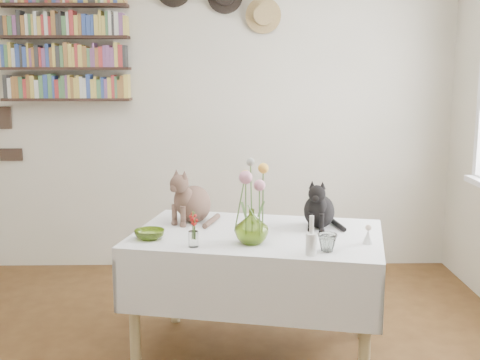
{
  "coord_description": "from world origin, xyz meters",
  "views": [
    {
      "loc": [
        0.18,
        -2.66,
        1.63
      ],
      "look_at": [
        0.24,
        0.49,
        1.05
      ],
      "focal_mm": 45.0,
      "sensor_mm": 36.0,
      "label": 1
    }
  ],
  "objects_px": {
    "black_cat": "(319,202)",
    "flower_vase": "(252,226)",
    "tabby_cat": "(194,194)",
    "bookshelf_unit": "(65,42)",
    "dining_table": "(257,264)"
  },
  "relations": [
    {
      "from": "black_cat",
      "to": "flower_vase",
      "type": "distance_m",
      "value": 0.53
    },
    {
      "from": "tabby_cat",
      "to": "flower_vase",
      "type": "relative_size",
      "value": 1.8
    },
    {
      "from": "black_cat",
      "to": "bookshelf_unit",
      "type": "distance_m",
      "value": 2.5
    },
    {
      "from": "black_cat",
      "to": "bookshelf_unit",
      "type": "bearing_deg",
      "value": 157.79
    },
    {
      "from": "dining_table",
      "to": "tabby_cat",
      "type": "xyz_separation_m",
      "value": [
        -0.37,
        0.27,
        0.35
      ]
    },
    {
      "from": "tabby_cat",
      "to": "black_cat",
      "type": "relative_size",
      "value": 1.14
    },
    {
      "from": "bookshelf_unit",
      "to": "dining_table",
      "type": "bearing_deg",
      "value": -47.45
    },
    {
      "from": "dining_table",
      "to": "flower_vase",
      "type": "height_order",
      "value": "flower_vase"
    },
    {
      "from": "flower_vase",
      "to": "tabby_cat",
      "type": "bearing_deg",
      "value": 124.51
    },
    {
      "from": "dining_table",
      "to": "flower_vase",
      "type": "bearing_deg",
      "value": -101.12
    },
    {
      "from": "flower_vase",
      "to": "bookshelf_unit",
      "type": "xyz_separation_m",
      "value": [
        -1.4,
        1.78,
        1.02
      ]
    },
    {
      "from": "bookshelf_unit",
      "to": "tabby_cat",
      "type": "bearing_deg",
      "value": -50.57
    },
    {
      "from": "dining_table",
      "to": "black_cat",
      "type": "distance_m",
      "value": 0.5
    },
    {
      "from": "dining_table",
      "to": "black_cat",
      "type": "bearing_deg",
      "value": 19.0
    },
    {
      "from": "tabby_cat",
      "to": "black_cat",
      "type": "bearing_deg",
      "value": 29.63
    }
  ]
}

